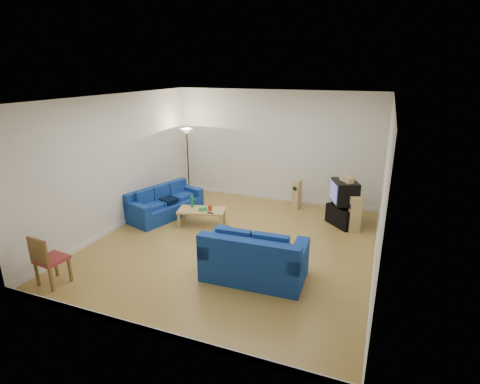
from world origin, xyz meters
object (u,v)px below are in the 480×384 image
(sofa_three_seat, at_px, (164,205))
(coffee_table, at_px, (202,212))
(television, at_px, (344,192))
(sofa_loveseat, at_px, (254,261))
(tv_stand, at_px, (342,216))

(sofa_three_seat, height_order, coffee_table, sofa_three_seat)
(television, bearing_deg, coffee_table, -90.31)
(sofa_loveseat, relative_size, tv_stand, 2.36)
(sofa_three_seat, relative_size, television, 2.47)
(coffee_table, bearing_deg, sofa_three_seat, 169.99)
(sofa_three_seat, bearing_deg, sofa_loveseat, 74.40)
(coffee_table, bearing_deg, sofa_loveseat, -43.14)
(coffee_table, distance_m, tv_stand, 3.52)
(coffee_table, xyz_separation_m, tv_stand, (3.28, 1.27, -0.12))
(sofa_loveseat, distance_m, television, 3.48)
(coffee_table, distance_m, television, 3.56)
(sofa_three_seat, relative_size, sofa_loveseat, 1.14)
(sofa_loveseat, bearing_deg, tv_stand, 66.50)
(sofa_loveseat, distance_m, tv_stand, 3.41)
(sofa_loveseat, height_order, coffee_table, sofa_loveseat)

